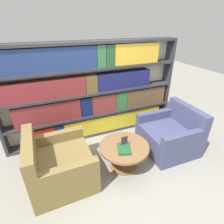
% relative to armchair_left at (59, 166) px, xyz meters
% --- Properties ---
extents(ground_plane, '(14.00, 14.00, 0.00)m').
position_rel_armchair_left_xyz_m(ground_plane, '(0.91, -0.25, -0.29)').
color(ground_plane, gray).
extents(bookshelf, '(3.53, 0.30, 1.91)m').
position_rel_armchair_left_xyz_m(bookshelf, '(0.89, 1.07, 0.66)').
color(bookshelf, silver).
rests_on(bookshelf, ground_plane).
extents(armchair_left, '(0.91, 0.96, 0.84)m').
position_rel_armchair_left_xyz_m(armchair_left, '(0.00, 0.00, 0.00)').
color(armchair_left, olive).
rests_on(armchair_left, ground_plane).
extents(armchair_right, '(0.92, 0.97, 0.84)m').
position_rel_armchair_left_xyz_m(armchair_right, '(2.05, -0.00, 0.00)').
color(armchair_right, '#42476B').
rests_on(armchair_right, ground_plane).
extents(coffee_table, '(0.80, 0.80, 0.44)m').
position_rel_armchair_left_xyz_m(coffee_table, '(1.02, -0.12, 0.02)').
color(coffee_table, brown).
rests_on(coffee_table, ground_plane).
extents(table_sign, '(0.11, 0.06, 0.18)m').
position_rel_armchair_left_xyz_m(table_sign, '(1.02, -0.12, 0.22)').
color(table_sign, black).
rests_on(table_sign, coffee_table).
extents(stray_book, '(0.26, 0.31, 0.04)m').
position_rel_armchair_left_xyz_m(stray_book, '(0.97, -0.20, 0.17)').
color(stray_book, '#1E512D').
rests_on(stray_book, coffee_table).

